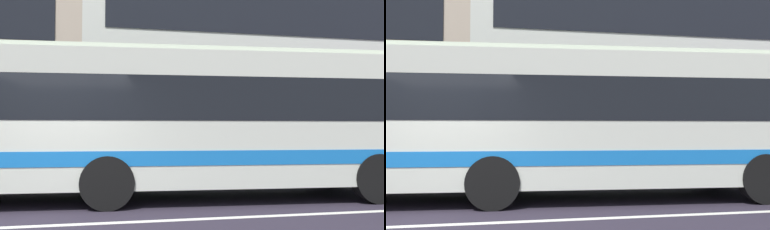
% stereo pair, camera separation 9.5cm
% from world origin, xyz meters
% --- Properties ---
extents(ground_plane, '(160.00, 160.00, 0.00)m').
position_xyz_m(ground_plane, '(0.00, 0.00, 0.00)').
color(ground_plane, '#2A2432').
extents(lane_centre_line, '(60.00, 0.16, 0.01)m').
position_xyz_m(lane_centre_line, '(0.00, 0.00, 0.00)').
color(lane_centre_line, silver).
rests_on(lane_centre_line, ground_plane).
extents(hedge_row_far, '(18.47, 1.10, 0.78)m').
position_xyz_m(hedge_row_far, '(-0.40, 5.57, 0.39)').
color(hedge_row_far, '#2F552A').
rests_on(hedge_row_far, ground_plane).
extents(apartment_block_right, '(22.00, 9.72, 11.59)m').
position_xyz_m(apartment_block_right, '(10.78, 14.37, 5.80)').
color(apartment_block_right, silver).
rests_on(apartment_block_right, ground_plane).
extents(transit_bus, '(11.43, 3.19, 3.13)m').
position_xyz_m(transit_bus, '(1.68, 2.15, 1.73)').
color(transit_bus, silver).
rests_on(transit_bus, ground_plane).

